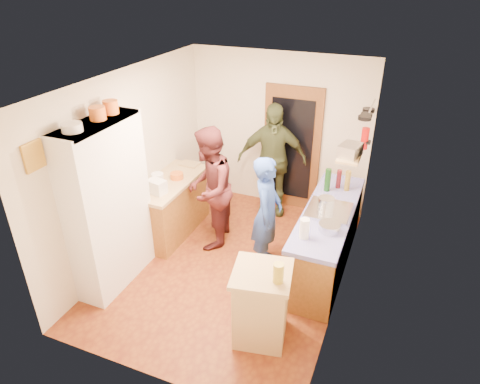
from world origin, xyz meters
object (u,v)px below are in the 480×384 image
Objects in this scene: hutch_body at (109,206)px; person_hob at (269,215)px; island_base at (261,306)px; person_left at (212,188)px; person_back at (273,160)px; right_counter_base at (326,240)px.

hutch_body reaches higher than person_hob.
island_base is at bearing -172.93° from person_hob.
person_left is 1.29m from person_back.
right_counter_base is 0.89m from person_hob.
person_left is at bearing 130.70° from island_base.
person_hob is 1.48m from person_back.
hutch_body is at bearing 173.08° from island_base.
person_back is at bearing 61.19° from hutch_body.
right_counter_base is 1.16× the size of person_back.
hutch_body is 1.51m from person_left.
person_back is (1.34, 2.43, -0.15)m from hutch_body.
person_back is (0.53, 1.17, 0.04)m from person_left.
hutch_body is 2.56× the size of island_base.
hutch_body is at bearing -137.55° from person_back.
person_left reaches higher than island_base.
hutch_body reaches higher than person_left.
right_counter_base is 1.21× the size of person_left.
island_base is at bearing -6.92° from hutch_body.
person_back reaches higher than right_counter_base.
hutch_body is at bearing -44.85° from person_left.
person_hob is at bearing -159.31° from right_counter_base.
person_left reaches higher than person_hob.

